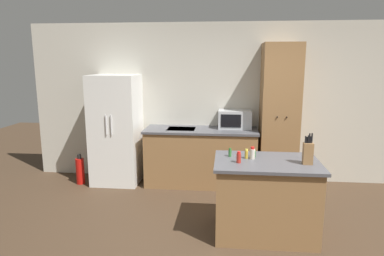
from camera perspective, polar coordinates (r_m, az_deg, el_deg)
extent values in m
plane|color=#423021|center=(3.91, 10.06, -19.68)|extent=(14.00, 14.00, 0.00)
cube|color=beige|center=(5.73, 8.86, 4.11)|extent=(7.20, 0.06, 2.60)
cube|color=white|center=(5.71, -12.52, -0.26)|extent=(0.74, 0.67, 1.77)
cylinder|color=silver|center=(5.38, -14.14, 0.49)|extent=(0.02, 0.02, 0.30)
cylinder|color=silver|center=(5.35, -13.34, 0.48)|extent=(0.02, 0.02, 0.30)
cube|color=olive|center=(5.57, 1.47, -4.99)|extent=(1.76, 0.63, 0.88)
cube|color=#4C4C51|center=(5.46, 1.50, -0.35)|extent=(1.80, 0.67, 0.03)
cube|color=#9EA0A3|center=(5.49, -1.79, -0.17)|extent=(0.44, 0.34, 0.01)
cube|color=olive|center=(5.50, 14.31, 1.80)|extent=(0.57, 0.55, 2.26)
sphere|color=black|center=(5.21, 14.04, 1.79)|extent=(0.02, 0.02, 0.02)
sphere|color=black|center=(5.23, 15.52, 1.75)|extent=(0.02, 0.02, 0.02)
cube|color=olive|center=(4.11, 12.11, -11.51)|extent=(1.11, 0.75, 0.85)
cube|color=#4C4C51|center=(3.97, 12.37, -5.61)|extent=(1.17, 0.81, 0.03)
cube|color=#B2B5B7|center=(5.55, 7.14, 1.46)|extent=(0.52, 0.32, 0.29)
cube|color=black|center=(5.38, 6.51, 1.18)|extent=(0.31, 0.01, 0.20)
cube|color=olive|center=(3.92, 18.75, -4.07)|extent=(0.10, 0.08, 0.24)
cylinder|color=black|center=(3.88, 18.40, -1.85)|extent=(0.02, 0.02, 0.08)
cylinder|color=black|center=(3.89, 18.58, -1.89)|extent=(0.02, 0.02, 0.07)
cylinder|color=black|center=(3.88, 18.81, -1.79)|extent=(0.02, 0.02, 0.09)
cylinder|color=black|center=(3.89, 19.00, -1.62)|extent=(0.02, 0.02, 0.11)
cylinder|color=black|center=(3.90, 19.17, -1.84)|extent=(0.02, 0.02, 0.08)
cylinder|color=black|center=(3.90, 19.36, -1.59)|extent=(0.02, 0.02, 0.11)
cylinder|color=gold|center=(4.00, 9.05, -4.39)|extent=(0.04, 0.04, 0.09)
cylinder|color=#E5DB4C|center=(3.98, 9.07, -3.62)|extent=(0.03, 0.03, 0.02)
cylinder|color=beige|center=(3.99, 9.98, -4.28)|extent=(0.06, 0.06, 0.12)
cylinder|color=red|center=(3.97, 10.02, -3.29)|extent=(0.04, 0.04, 0.03)
cylinder|color=#B2281E|center=(3.82, 7.79, -5.00)|extent=(0.05, 0.05, 0.11)
cylinder|color=red|center=(3.80, 7.82, -4.07)|extent=(0.04, 0.04, 0.02)
cylinder|color=#337033|center=(4.05, 6.35, -4.17)|extent=(0.04, 0.04, 0.08)
cylinder|color=#286628|center=(4.04, 6.37, -3.48)|extent=(0.03, 0.03, 0.02)
cylinder|color=#337033|center=(4.08, 10.22, -4.29)|extent=(0.05, 0.05, 0.07)
cylinder|color=silver|center=(4.07, 10.24, -3.70)|extent=(0.04, 0.04, 0.02)
cylinder|color=red|center=(5.94, -18.13, -6.85)|extent=(0.13, 0.13, 0.42)
cylinder|color=black|center=(5.87, -18.28, -4.54)|extent=(0.06, 0.06, 0.07)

